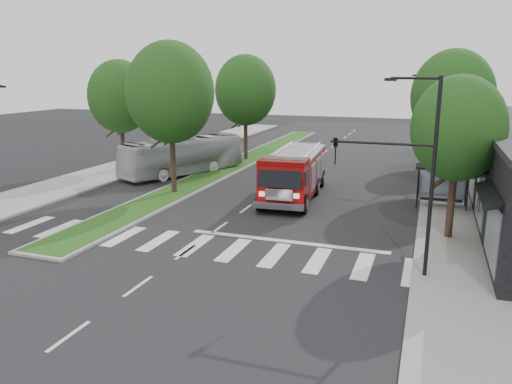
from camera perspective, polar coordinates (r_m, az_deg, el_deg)
ground at (r=26.89m, az=-4.14°, el=-4.07°), size 140.00×140.00×0.00m
sidewalk_right at (r=34.49m, az=22.45°, el=-0.99°), size 5.00×80.00×0.15m
sidewalk_left at (r=42.43m, az=-16.86°, el=2.03°), size 5.00×80.00×0.15m
median at (r=45.28m, az=-2.06°, el=3.32°), size 3.00×50.00×0.15m
bus_shelter at (r=32.21m, az=20.61°, el=1.79°), size 3.20×1.60×2.61m
tree_right_near at (r=25.63m, az=22.09°, el=6.71°), size 4.40×4.40×8.05m
tree_right_mid at (r=37.52m, az=21.53°, el=10.14°), size 5.60×5.60×9.72m
tree_right_far at (r=47.54m, az=21.12°, el=9.91°), size 5.00×5.00×8.73m
tree_median_near at (r=33.70m, az=-9.76°, el=11.14°), size 5.80×5.80×10.16m
tree_median_far at (r=46.45m, az=-1.21°, el=11.54°), size 5.60×5.60×9.72m
tree_left_mid at (r=43.04m, az=-15.29°, el=10.48°), size 5.20×5.20×9.16m
streetlight_right_near at (r=20.28m, az=17.15°, el=3.13°), size 4.08×0.22×8.00m
streetlight_right_far at (r=43.62m, az=19.55°, el=7.99°), size 2.11×0.20×8.00m
fire_engine at (r=32.86m, az=4.41°, el=2.07°), size 3.60×9.84×3.35m
city_bus at (r=40.93m, az=-8.29°, el=4.15°), size 6.95×11.07×3.07m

